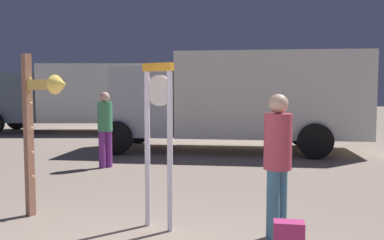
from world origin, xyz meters
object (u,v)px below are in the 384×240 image
person_near_clock (278,158)px  box_truck_near (242,97)px  arrow_sign (40,113)px  person_distant (105,125)px  standing_clock (159,128)px  box_truck_far (87,95)px

person_near_clock → box_truck_near: box_truck_near is taller
arrow_sign → box_truck_near: (2.39, 6.70, 0.09)m
person_distant → box_truck_near: 4.29m
standing_clock → person_near_clock: standing_clock is taller
person_distant → box_truck_far: 8.02m
arrow_sign → box_truck_far: bearing=111.1°
person_distant → person_near_clock: bearing=-46.0°
standing_clock → box_truck_far: box_truck_far is taller
person_near_clock → box_truck_near: 6.93m
arrow_sign → box_truck_near: size_ratio=0.31×
arrow_sign → person_near_clock: 3.16m
standing_clock → box_truck_far: bearing=118.2°
arrow_sign → person_near_clock: arrow_sign is taller
box_truck_near → box_truck_far: size_ratio=0.97×
person_near_clock → standing_clock: bearing=176.5°
person_near_clock → box_truck_near: size_ratio=0.24×
standing_clock → box_truck_far: 12.29m
box_truck_near → person_near_clock: bearing=-84.0°
arrow_sign → box_truck_far: size_ratio=0.30×
standing_clock → box_truck_near: size_ratio=0.29×
person_near_clock → person_distant: person_near_clock is taller
arrow_sign → box_truck_far: box_truck_far is taller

